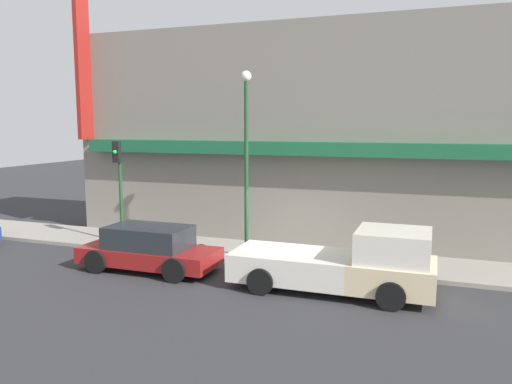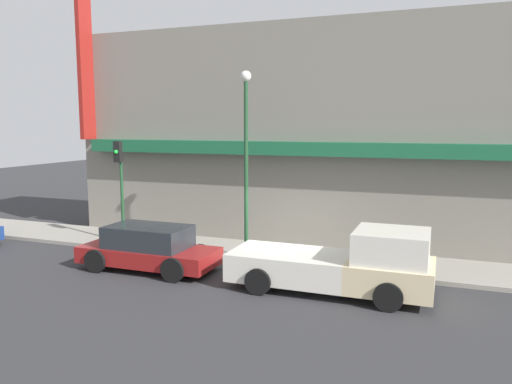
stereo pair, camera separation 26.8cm
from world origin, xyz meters
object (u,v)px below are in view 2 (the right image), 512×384
at_px(traffic_light, 120,174).
at_px(street_lamp, 246,145).
at_px(fire_hydrant, 188,241).
at_px(pickup_truck, 343,264).
at_px(parked_car, 149,248).

bearing_deg(traffic_light, street_lamp, -2.45).
relative_size(fire_hydrant, street_lamp, 0.09).
xyz_separation_m(pickup_truck, fire_hydrant, (-6.23, 2.43, -0.40)).
xyz_separation_m(pickup_truck, parked_car, (-6.36, -0.00, -0.11)).
height_order(fire_hydrant, street_lamp, street_lamp).
bearing_deg(pickup_truck, traffic_light, 167.44).
bearing_deg(parked_car, fire_hydrant, 86.85).
distance_m(parked_car, traffic_light, 4.18).
bearing_deg(fire_hydrant, traffic_light, -178.41).
distance_m(pickup_truck, street_lamp, 5.40).
xyz_separation_m(fire_hydrant, traffic_light, (-2.86, -0.08, 2.41)).
distance_m(pickup_truck, parked_car, 6.36).
height_order(parked_car, fire_hydrant, parked_car).
xyz_separation_m(fire_hydrant, street_lamp, (2.44, -0.31, 3.60)).
height_order(pickup_truck, street_lamp, street_lamp).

